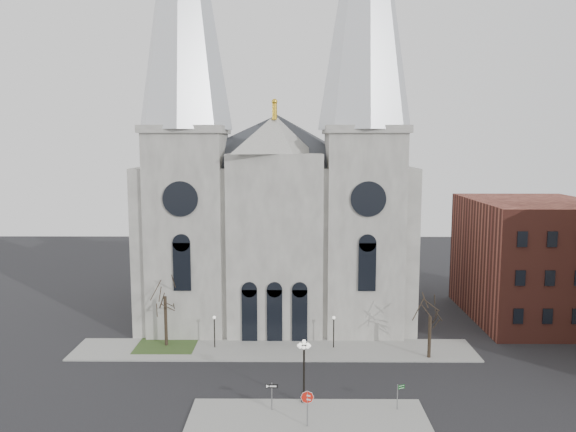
{
  "coord_description": "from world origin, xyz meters",
  "views": [
    {
      "loc": [
        1.8,
        -42.88,
        20.58
      ],
      "look_at": [
        1.43,
        8.0,
        13.97
      ],
      "focal_mm": 35.0,
      "sensor_mm": 36.0,
      "label": 1
    }
  ],
  "objects_px": {
    "stop_sign": "(307,401)",
    "one_way_sign": "(272,391)",
    "globe_lamp": "(304,363)",
    "street_name_sign": "(398,394)"
  },
  "relations": [
    {
      "from": "stop_sign",
      "to": "one_way_sign",
      "type": "xyz_separation_m",
      "value": [
        -2.67,
        2.52,
        -0.44
      ]
    },
    {
      "from": "street_name_sign",
      "to": "one_way_sign",
      "type": "bearing_deg",
      "value": 158.91
    },
    {
      "from": "stop_sign",
      "to": "street_name_sign",
      "type": "distance_m",
      "value": 7.62
    },
    {
      "from": "globe_lamp",
      "to": "street_name_sign",
      "type": "bearing_deg",
      "value": -9.38
    },
    {
      "from": "globe_lamp",
      "to": "one_way_sign",
      "type": "relative_size",
      "value": 2.36
    },
    {
      "from": "stop_sign",
      "to": "globe_lamp",
      "type": "bearing_deg",
      "value": 115.43
    },
    {
      "from": "one_way_sign",
      "to": "globe_lamp",
      "type": "bearing_deg",
      "value": 28.76
    },
    {
      "from": "globe_lamp",
      "to": "street_name_sign",
      "type": "height_order",
      "value": "globe_lamp"
    },
    {
      "from": "street_name_sign",
      "to": "globe_lamp",
      "type": "bearing_deg",
      "value": 148.66
    },
    {
      "from": "globe_lamp",
      "to": "one_way_sign",
      "type": "distance_m",
      "value": 3.34
    }
  ]
}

